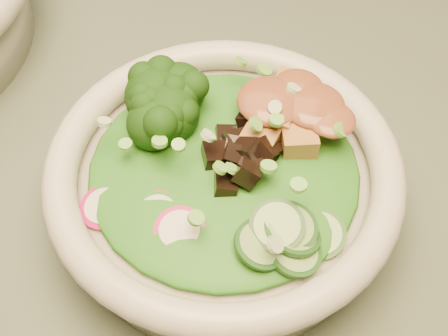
% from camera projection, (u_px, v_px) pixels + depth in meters
% --- Properties ---
extents(dining_table, '(1.20, 0.80, 0.75)m').
position_uv_depth(dining_table, '(287.00, 334.00, 0.51)').
color(dining_table, black).
rests_on(dining_table, ground).
extents(salad_bowl, '(0.23, 0.23, 0.06)m').
position_uv_depth(salad_bowl, '(224.00, 184.00, 0.41)').
color(salad_bowl, beige).
rests_on(salad_bowl, dining_table).
extents(lettuce_bed, '(0.17, 0.17, 0.02)m').
position_uv_depth(lettuce_bed, '(224.00, 167.00, 0.40)').
color(lettuce_bed, '#1A6214').
rests_on(lettuce_bed, salad_bowl).
extents(broccoli_florets, '(0.07, 0.06, 0.04)m').
position_uv_depth(broccoli_florets, '(168.00, 108.00, 0.41)').
color(broccoli_florets, black).
rests_on(broccoli_florets, salad_bowl).
extents(radish_slices, '(0.10, 0.04, 0.02)m').
position_uv_depth(radish_slices, '(155.00, 217.00, 0.37)').
color(radish_slices, '#AC0D56').
rests_on(radish_slices, salad_bowl).
extents(cucumber_slices, '(0.06, 0.06, 0.03)m').
position_uv_depth(cucumber_slices, '(285.00, 216.00, 0.36)').
color(cucumber_slices, '#82B363').
rests_on(cucumber_slices, salad_bowl).
extents(mushroom_heap, '(0.06, 0.06, 0.03)m').
position_uv_depth(mushroom_heap, '(236.00, 148.00, 0.39)').
color(mushroom_heap, black).
rests_on(mushroom_heap, salad_bowl).
extents(tofu_cubes, '(0.08, 0.05, 0.03)m').
position_uv_depth(tofu_cubes, '(287.00, 117.00, 0.41)').
color(tofu_cubes, olive).
rests_on(tofu_cubes, salad_bowl).
extents(peanut_sauce, '(0.06, 0.05, 0.01)m').
position_uv_depth(peanut_sauce, '(289.00, 105.00, 0.40)').
color(peanut_sauce, brown).
rests_on(peanut_sauce, tofu_cubes).
extents(scallion_garnish, '(0.16, 0.16, 0.02)m').
position_uv_depth(scallion_garnish, '(224.00, 148.00, 0.38)').
color(scallion_garnish, '#6EC043').
rests_on(scallion_garnish, salad_bowl).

